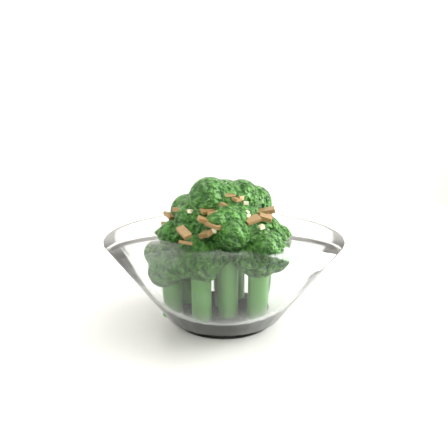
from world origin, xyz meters
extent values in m
cube|color=white|center=(0.01, 0.13, 0.73)|extent=(1.25, 0.87, 0.04)
cylinder|color=white|center=(0.53, 0.50, 0.35)|extent=(0.04, 0.04, 0.71)
cylinder|color=white|center=(0.11, 0.07, 0.75)|extent=(0.08, 0.08, 0.01)
cylinder|color=#245A17|center=(0.06, 0.06, 0.78)|extent=(0.02, 0.02, 0.04)
sphere|color=#205810|center=(0.06, 0.06, 0.81)|extent=(0.04, 0.04, 0.04)
cylinder|color=#245A17|center=(0.11, 0.05, 0.79)|extent=(0.02, 0.02, 0.06)
sphere|color=#205810|center=(0.11, 0.05, 0.84)|extent=(0.04, 0.04, 0.04)
cylinder|color=#245A17|center=(0.07, 0.08, 0.79)|extent=(0.02, 0.02, 0.05)
sphere|color=#205810|center=(0.07, 0.08, 0.82)|extent=(0.04, 0.04, 0.04)
cylinder|color=#245A17|center=(0.12, 0.09, 0.80)|extent=(0.02, 0.02, 0.07)
sphere|color=#205810|center=(0.12, 0.09, 0.84)|extent=(0.04, 0.04, 0.04)
cylinder|color=#245A17|center=(0.09, 0.08, 0.79)|extent=(0.02, 0.02, 0.07)
sphere|color=#205810|center=(0.09, 0.08, 0.84)|extent=(0.05, 0.05, 0.05)
cylinder|color=#245A17|center=(0.14, 0.07, 0.79)|extent=(0.02, 0.02, 0.05)
sphere|color=#205810|center=(0.14, 0.07, 0.82)|extent=(0.04, 0.04, 0.04)
cylinder|color=#245A17|center=(0.13, 0.04, 0.78)|extent=(0.02, 0.02, 0.05)
sphere|color=#205810|center=(0.13, 0.04, 0.82)|extent=(0.04, 0.04, 0.04)
cylinder|color=#245A17|center=(0.15, 0.10, 0.78)|extent=(0.02, 0.02, 0.04)
sphere|color=#205810|center=(0.15, 0.10, 0.81)|extent=(0.04, 0.04, 0.04)
cylinder|color=#245A17|center=(0.08, 0.04, 0.78)|extent=(0.02, 0.02, 0.05)
sphere|color=#205810|center=(0.08, 0.04, 0.82)|extent=(0.04, 0.04, 0.04)
cylinder|color=#245A17|center=(0.11, 0.07, 0.80)|extent=(0.02, 0.02, 0.08)
sphere|color=#205810|center=(0.11, 0.07, 0.85)|extent=(0.05, 0.05, 0.05)
cylinder|color=#245A17|center=(0.11, 0.11, 0.78)|extent=(0.02, 0.02, 0.04)
sphere|color=#205810|center=(0.11, 0.11, 0.81)|extent=(0.04, 0.04, 0.04)
cube|color=olive|center=(0.13, 0.08, 0.85)|extent=(0.01, 0.01, 0.01)
cube|color=olive|center=(0.09, 0.04, 0.85)|extent=(0.01, 0.01, 0.01)
cube|color=olive|center=(0.09, 0.03, 0.84)|extent=(0.01, 0.01, 0.01)
cube|color=olive|center=(0.13, 0.12, 0.84)|extent=(0.01, 0.01, 0.01)
cube|color=olive|center=(0.15, 0.11, 0.83)|extent=(0.01, 0.01, 0.01)
cube|color=olive|center=(0.14, 0.06, 0.85)|extent=(0.01, 0.01, 0.01)
cube|color=olive|center=(0.07, 0.04, 0.84)|extent=(0.01, 0.01, 0.01)
cube|color=olive|center=(0.11, 0.06, 0.86)|extent=(0.01, 0.01, 0.01)
cube|color=olive|center=(0.12, 0.04, 0.85)|extent=(0.01, 0.01, 0.01)
cube|color=olive|center=(0.14, 0.11, 0.83)|extent=(0.02, 0.01, 0.01)
cube|color=olive|center=(0.06, 0.08, 0.84)|extent=(0.01, 0.01, 0.01)
cube|color=olive|center=(0.08, 0.07, 0.85)|extent=(0.01, 0.01, 0.01)
cube|color=olive|center=(0.09, 0.11, 0.84)|extent=(0.01, 0.01, 0.01)
cube|color=olive|center=(0.14, 0.06, 0.84)|extent=(0.01, 0.01, 0.01)
cube|color=olive|center=(0.13, 0.05, 0.84)|extent=(0.01, 0.01, 0.01)
cube|color=olive|center=(0.07, 0.07, 0.85)|extent=(0.01, 0.01, 0.01)
cube|color=olive|center=(0.13, 0.07, 0.86)|extent=(0.01, 0.01, 0.01)
cube|color=olive|center=(0.08, 0.06, 0.85)|extent=(0.01, 0.01, 0.00)
cube|color=olive|center=(0.10, 0.11, 0.84)|extent=(0.01, 0.01, 0.01)
cube|color=olive|center=(0.08, 0.06, 0.85)|extent=(0.01, 0.01, 0.01)
cube|color=olive|center=(0.09, 0.04, 0.85)|extent=(0.01, 0.02, 0.01)
cube|color=olive|center=(0.14, 0.09, 0.84)|extent=(0.01, 0.01, 0.01)
cube|color=olive|center=(0.11, 0.05, 0.86)|extent=(0.01, 0.01, 0.01)
cube|color=olive|center=(0.07, 0.03, 0.83)|extent=(0.01, 0.01, 0.01)
cube|color=olive|center=(0.08, 0.09, 0.84)|extent=(0.02, 0.01, 0.01)
cube|color=olive|center=(0.09, 0.06, 0.86)|extent=(0.01, 0.01, 0.01)
cube|color=olive|center=(0.13, 0.07, 0.86)|extent=(0.01, 0.02, 0.01)
cube|color=olive|center=(0.09, 0.03, 0.84)|extent=(0.01, 0.01, 0.01)
cube|color=olive|center=(0.13, 0.07, 0.86)|extent=(0.01, 0.01, 0.01)
cube|color=olive|center=(0.10, 0.05, 0.86)|extent=(0.01, 0.01, 0.01)
cube|color=olive|center=(0.10, 0.05, 0.85)|extent=(0.01, 0.01, 0.01)
cube|color=olive|center=(0.09, 0.05, 0.85)|extent=(0.01, 0.01, 0.01)
cube|color=olive|center=(0.09, 0.09, 0.85)|extent=(0.02, 0.01, 0.01)
cube|color=olive|center=(0.06, 0.09, 0.83)|extent=(0.01, 0.01, 0.01)
cube|color=olive|center=(0.09, 0.08, 0.86)|extent=(0.01, 0.01, 0.01)
cube|color=olive|center=(0.07, 0.09, 0.84)|extent=(0.01, 0.01, 0.01)
cube|color=beige|center=(0.10, 0.09, 0.85)|extent=(0.00, 0.00, 0.00)
cube|color=beige|center=(0.12, 0.07, 0.86)|extent=(0.00, 0.00, 0.00)
cube|color=beige|center=(0.12, 0.04, 0.85)|extent=(0.00, 0.00, 0.00)
cube|color=beige|center=(0.08, 0.06, 0.85)|extent=(0.01, 0.01, 0.00)
cube|color=beige|center=(0.09, 0.03, 0.84)|extent=(0.01, 0.01, 0.00)
cube|color=beige|center=(0.13, 0.07, 0.86)|extent=(0.00, 0.01, 0.00)
cube|color=beige|center=(0.12, 0.10, 0.85)|extent=(0.00, 0.00, 0.00)
cube|color=beige|center=(0.12, 0.05, 0.86)|extent=(0.00, 0.00, 0.00)
cube|color=beige|center=(0.14, 0.09, 0.84)|extent=(0.01, 0.01, 0.00)
cube|color=beige|center=(0.13, 0.03, 0.84)|extent=(0.01, 0.01, 0.00)
cube|color=beige|center=(0.09, 0.10, 0.85)|extent=(0.01, 0.01, 0.00)
cube|color=beige|center=(0.09, 0.09, 0.85)|extent=(0.00, 0.00, 0.00)
cube|color=beige|center=(0.13, 0.05, 0.84)|extent=(0.00, 0.00, 0.00)
cube|color=beige|center=(0.09, 0.10, 0.85)|extent=(0.00, 0.00, 0.00)
cube|color=beige|center=(0.12, 0.04, 0.85)|extent=(0.00, 0.00, 0.00)
camera|label=1|loc=(0.04, -0.33, 0.93)|focal=40.00mm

